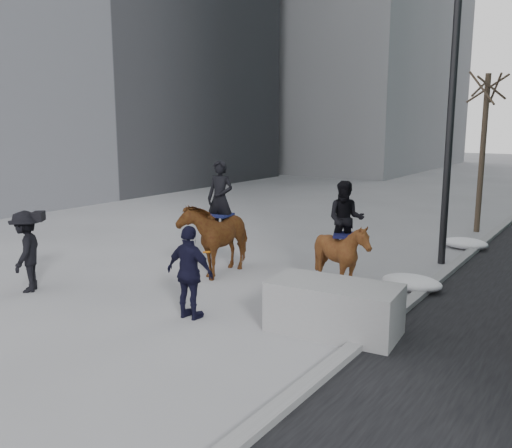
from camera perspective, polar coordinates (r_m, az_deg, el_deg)
The scene contains 10 objects.
ground at distance 10.81m, azimuth -3.63°, elevation -8.83°, with size 120.00×120.00×0.00m, color gray.
curb at distance 18.66m, azimuth 23.48°, elevation -1.16°, with size 0.25×90.00×0.12m, color gray.
planter at distance 9.57m, azimuth 8.20°, elevation -8.73°, with size 2.22×1.11×0.89m, color gray.
tree_near at distance 19.21m, azimuth 22.78°, elevation 7.60°, with size 1.20×1.20×5.69m, color #362C20, non-canonical shape.
mounted_left at distance 13.08m, azimuth -4.10°, elevation -0.79°, with size 1.19×2.19×2.71m.
mounted_right at distance 11.66m, azimuth 9.08°, elevation -2.56°, with size 1.70×1.79×2.39m.
feeder at distance 10.07m, azimuth -6.96°, elevation -5.11°, with size 1.04×0.88×1.75m.
camera_crew at distance 12.61m, azimuth -23.02°, elevation -2.64°, with size 1.23×1.29×1.75m.
lamppost at distance 14.28m, azimuth 19.92°, elevation 15.65°, with size 0.25×2.41×9.09m.
snow_piles at distance 14.36m, azimuth 18.83°, elevation -3.76°, with size 1.32×5.55×0.34m.
Camera 1 is at (6.28, -8.02, 3.61)m, focal length 38.00 mm.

